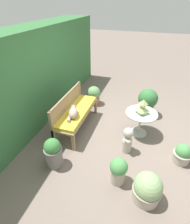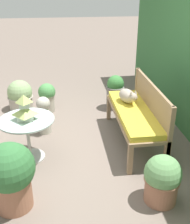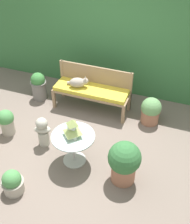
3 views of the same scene
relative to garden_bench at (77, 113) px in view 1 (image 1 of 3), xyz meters
name	(u,v)px [view 1 (image 1 of 3)]	position (x,y,z in m)	size (l,w,h in m)	color
ground	(125,132)	(0.17, -1.16, -0.44)	(30.00, 30.00, 0.00)	#75665B
foliage_hedge_back	(30,77)	(0.17, 1.26, 0.67)	(6.40, 0.85, 2.20)	#38703D
garden_bench	(77,113)	(0.00, 0.00, 0.00)	(1.56, 0.51, 0.51)	#937556
bench_backrest	(67,104)	(0.00, 0.24, 0.20)	(1.56, 0.06, 0.88)	#937556
cat	(73,112)	(-0.26, -0.03, 0.18)	(0.46, 0.30, 0.24)	#A89989
patio_table	(141,117)	(0.25, -1.47, 0.02)	(0.71, 0.71, 0.58)	#B7B7B2
pagoda_birdhouse	(143,107)	(0.25, -1.47, 0.28)	(0.26, 0.26, 0.34)	#B2BCA8
garden_bust	(128,140)	(-0.43, -1.29, -0.12)	(0.33, 0.24, 0.59)	#B7B2A3
potted_plant_bench_left	(182,154)	(-0.38, -2.36, -0.24)	(0.35, 0.35, 0.42)	#ADA393
potted_plant_patio_mid	(118,170)	(-1.20, -1.26, -0.15)	(0.30, 0.30, 0.53)	#ADA393
potted_plant_bench_right	(53,152)	(-1.21, -0.03, -0.12)	(0.35, 0.35, 0.62)	slate
potted_plant_table_near	(147,101)	(1.13, -1.56, -0.03)	(0.51, 0.51, 0.75)	#9E664C
potted_plant_path_edge	(147,189)	(-1.38, -1.76, -0.18)	(0.46, 0.46, 0.54)	#ADA393
potted_plant_hedge_corner	(94,95)	(1.24, -0.01, -0.16)	(0.39, 0.39, 0.55)	#9E664C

